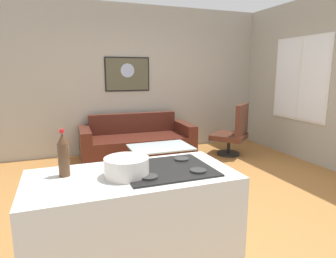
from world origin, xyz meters
name	(u,v)px	position (x,y,z in m)	size (l,w,h in m)	color
ground	(186,197)	(0.00, 0.00, -0.02)	(6.40, 6.40, 0.04)	#A76E36
back_wall	(136,80)	(0.00, 2.42, 1.40)	(6.40, 0.05, 2.80)	#A8A295
right_wall	(330,82)	(2.62, 0.30, 1.40)	(0.05, 6.40, 2.80)	#A39F90
couch	(137,143)	(-0.15, 1.90, 0.27)	(2.04, 0.96, 0.78)	#4A1F15
coffee_table	(160,149)	(-0.06, 0.83, 0.42)	(0.92, 0.63, 0.46)	silver
armchair	(234,132)	(1.58, 1.39, 0.45)	(0.85, 0.84, 0.98)	black
kitchen_counter	(134,235)	(-1.03, -1.41, 0.45)	(1.37, 0.68, 0.93)	silver
soda_bottle	(63,155)	(-1.45, -1.29, 1.04)	(0.07, 0.07, 0.31)	#533520
mixing_bowl	(127,167)	(-1.08, -1.44, 0.96)	(0.29, 0.29, 0.13)	silver
wall_painting	(127,74)	(-0.18, 2.38, 1.51)	(0.86, 0.03, 0.64)	black
window	(300,79)	(2.59, 0.90, 1.43)	(0.03, 1.24, 1.47)	silver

